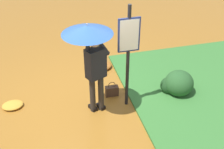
{
  "coord_description": "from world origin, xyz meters",
  "views": [
    {
      "loc": [
        0.78,
        4.9,
        4.08
      ],
      "look_at": [
        -0.47,
        0.16,
        0.85
      ],
      "focal_mm": 45.91,
      "sensor_mm": 36.0,
      "label": 1
    }
  ],
  "objects": [
    {
      "name": "info_sign_post",
      "position": [
        -0.81,
        0.16,
        1.44
      ],
      "size": [
        0.44,
        0.07,
        2.3
      ],
      "color": "black",
      "rests_on": "ground_plane"
    },
    {
      "name": "grass_verge",
      "position": [
        -3.33,
        0.04,
        0.03
      ],
      "size": [
        4.8,
        4.0,
        0.05
      ],
      "color": "#387533",
      "rests_on": "ground_plane"
    },
    {
      "name": "ground_plane",
      "position": [
        0.0,
        0.0,
        0.0
      ],
      "size": [
        18.0,
        18.0,
        0.0
      ],
      "primitive_type": "plane",
      "color": "#9E6623"
    },
    {
      "name": "shrub_cluster",
      "position": [
        -2.05,
        0.07,
        0.28
      ],
      "size": [
        0.73,
        0.66,
        0.59
      ],
      "color": "#285628",
      "rests_on": "ground_plane"
    },
    {
      "name": "handbag",
      "position": [
        -0.57,
        -0.24,
        0.13
      ],
      "size": [
        0.3,
        0.15,
        0.37
      ],
      "color": "#4C3323",
      "rests_on": "ground_plane"
    },
    {
      "name": "person_with_umbrella",
      "position": [
        -0.06,
        0.19,
        1.55
      ],
      "size": [
        0.96,
        0.96,
        2.04
      ],
      "color": "#2D2823",
      "rests_on": "ground_plane"
    },
    {
      "name": "leaf_pile_far_path",
      "position": [
        -0.55,
        -1.48,
        0.07
      ],
      "size": [
        0.67,
        0.54,
        0.15
      ],
      "color": "#A86023",
      "rests_on": "ground_plane"
    },
    {
      "name": "leaf_pile_by_bench",
      "position": [
        1.65,
        -0.38,
        0.05
      ],
      "size": [
        0.45,
        0.36,
        0.1
      ],
      "color": "gold",
      "rests_on": "ground_plane"
    }
  ]
}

